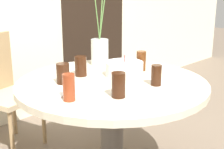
# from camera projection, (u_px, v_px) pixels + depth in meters

# --- Properties ---
(doorway_panel) EXTENTS (0.90, 0.01, 2.05)m
(doorway_panel) POSITION_uv_depth(u_px,v_px,m) (94.00, 8.00, 3.46)
(doorway_panel) COLOR black
(doorway_panel) RESTS_ON ground_plane
(dining_table) EXTENTS (1.17, 1.17, 0.70)m
(dining_table) POSITION_uv_depth(u_px,v_px,m) (112.00, 102.00, 1.95)
(dining_table) COLOR beige
(dining_table) RESTS_ON ground_plane
(chair_right_flank) EXTENTS (0.49, 0.49, 0.91)m
(chair_right_flank) POSITION_uv_depth(u_px,v_px,m) (2.00, 85.00, 2.45)
(chair_right_flank) COLOR tan
(chair_right_flank) RESTS_ON ground_plane
(birthday_cake) EXTENTS (0.24, 0.24, 0.14)m
(birthday_cake) POSITION_uv_depth(u_px,v_px,m) (124.00, 69.00, 2.01)
(birthday_cake) COLOR white
(birthday_cake) RESTS_ON dining_table
(flower_vase) EXTENTS (0.22, 0.15, 0.72)m
(flower_vase) POSITION_uv_depth(u_px,v_px,m) (100.00, 41.00, 2.25)
(flower_vase) COLOR silver
(flower_vase) RESTS_ON dining_table
(side_plate) EXTENTS (0.19, 0.19, 0.01)m
(side_plate) POSITION_uv_depth(u_px,v_px,m) (56.00, 92.00, 1.70)
(side_plate) COLOR white
(side_plate) RESTS_ON dining_table
(drink_glass_0) EXTENTS (0.08, 0.08, 0.12)m
(drink_glass_0) POSITION_uv_depth(u_px,v_px,m) (63.00, 74.00, 1.85)
(drink_glass_0) COLOR #33190C
(drink_glass_0) RESTS_ON dining_table
(drink_glass_1) EXTENTS (0.08, 0.08, 0.13)m
(drink_glass_1) POSITION_uv_depth(u_px,v_px,m) (81.00, 66.00, 2.00)
(drink_glass_1) COLOR #33190C
(drink_glass_1) RESTS_ON dining_table
(drink_glass_2) EXTENTS (0.06, 0.06, 0.14)m
(drink_glass_2) POSITION_uv_depth(u_px,v_px,m) (69.00, 87.00, 1.57)
(drink_glass_2) COLOR maroon
(drink_glass_2) RESTS_ON dining_table
(drink_glass_3) EXTENTS (0.06, 0.06, 0.13)m
(drink_glass_3) POSITION_uv_depth(u_px,v_px,m) (141.00, 61.00, 2.13)
(drink_glass_3) COLOR #51280F
(drink_glass_3) RESTS_ON dining_table
(drink_glass_4) EXTENTS (0.07, 0.07, 0.13)m
(drink_glass_4) POSITION_uv_depth(u_px,v_px,m) (119.00, 85.00, 1.62)
(drink_glass_4) COLOR #33190C
(drink_glass_4) RESTS_ON dining_table
(drink_glass_5) EXTENTS (0.06, 0.06, 0.12)m
(drink_glass_5) POSITION_uv_depth(u_px,v_px,m) (156.00, 75.00, 1.81)
(drink_glass_5) COLOR #33190C
(drink_glass_5) RESTS_ON dining_table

